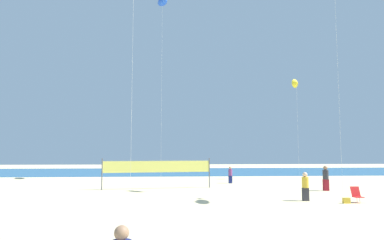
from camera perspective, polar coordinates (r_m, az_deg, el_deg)
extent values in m
plane|color=beige|center=(17.14, 1.99, -15.16)|extent=(120.00, 120.00, 0.00)
cube|color=#28608C|center=(50.03, -1.73, -8.65)|extent=(120.00, 20.00, 0.01)
sphere|color=#997051|center=(6.56, -11.76, -18.09)|extent=(0.27, 0.27, 0.27)
cube|color=#2D2D33|center=(21.75, 18.56, -11.76)|extent=(0.37, 0.22, 0.77)
cylinder|color=gold|center=(21.68, 18.51, -9.91)|extent=(0.39, 0.39, 0.64)
sphere|color=beige|center=(21.64, 18.47, -8.69)|extent=(0.29, 0.29, 0.29)
cube|color=navy|center=(31.95, 6.48, -9.91)|extent=(0.34, 0.20, 0.70)
cylinder|color=#7A3872|center=(31.91, 6.47, -8.76)|extent=(0.35, 0.35, 0.58)
sphere|color=tan|center=(31.89, 6.46, -8.01)|extent=(0.26, 0.26, 0.26)
cube|color=maroon|center=(27.70, 21.61, -10.14)|extent=(0.40, 0.24, 0.85)
cylinder|color=#2D2D33|center=(27.64, 21.55, -8.54)|extent=(0.43, 0.43, 0.70)
sphere|color=#997051|center=(27.61, 21.52, -7.49)|extent=(0.31, 0.31, 0.31)
cube|color=red|center=(22.11, 26.18, -11.56)|extent=(0.52, 0.48, 0.03)
cube|color=red|center=(22.33, 25.78, -10.79)|extent=(0.52, 0.23, 0.57)
cylinder|color=silver|center=(22.00, 26.39, -12.01)|extent=(0.03, 0.03, 0.32)
cylinder|color=silver|center=(22.25, 26.01, -11.94)|extent=(0.03, 0.03, 0.32)
cylinder|color=#4C4C51|center=(27.19, -14.91, -8.78)|extent=(0.08, 0.08, 2.40)
cylinder|color=#4C4C51|center=(28.03, 2.93, -8.84)|extent=(0.08, 0.08, 2.40)
cube|color=#EAE566|center=(27.26, -5.84, -7.81)|extent=(8.42, 1.19, 0.90)
cube|color=gold|center=(21.59, 24.54, -12.23)|extent=(0.39, 0.20, 0.32)
cylinder|color=silver|center=(37.64, 17.38, -1.73)|extent=(0.01, 0.01, 10.24)
cone|color=yellow|center=(38.28, 17.17, 5.95)|extent=(1.07, 0.88, 0.97)
cylinder|color=silver|center=(37.39, -5.13, 5.34)|extent=(0.01, 0.01, 19.64)
ellipsoid|color=blue|center=(40.37, -5.01, 19.17)|extent=(1.61, 2.73, 1.43)
cylinder|color=silver|center=(20.95, -10.00, 8.97)|extent=(0.01, 0.01, 16.14)
cylinder|color=silver|center=(27.68, 23.28, 8.89)|extent=(0.01, 0.01, 19.03)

